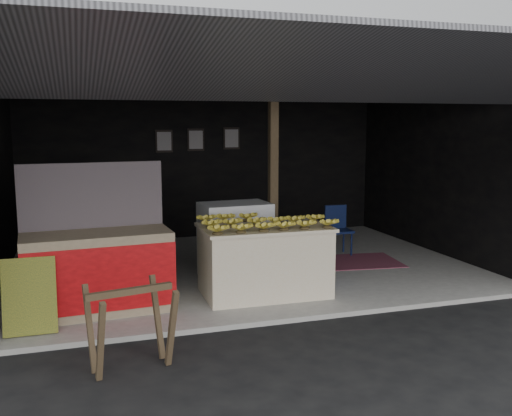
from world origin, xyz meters
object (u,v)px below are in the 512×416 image
object	(u,v)px
sawhorse	(130,319)
water_barrel	(313,263)
neighbor_stall	(98,268)
white_crate	(235,240)
plastic_chair	(337,226)
banana_table	(264,260)

from	to	relation	value
sawhorse	water_barrel	distance (m)	3.36
neighbor_stall	sawhorse	distance (m)	1.67
white_crate	plastic_chair	bearing A→B (deg)	18.95
neighbor_stall	white_crate	bearing A→B (deg)	22.65
banana_table	white_crate	distance (m)	0.95
banana_table	neighbor_stall	bearing A→B (deg)	-177.85
white_crate	sawhorse	xyz separation A→B (m)	(-1.72, -2.62, -0.10)
white_crate	sawhorse	size ratio (longest dim) A/B	1.30
white_crate	water_barrel	distance (m)	1.16
white_crate	water_barrel	xyz separation A→B (m)	(0.96, -0.60, -0.26)
white_crate	neighbor_stall	bearing A→B (deg)	-157.38
plastic_chair	water_barrel	bearing A→B (deg)	-124.71
neighbor_stall	sawhorse	bearing A→B (deg)	-86.49
water_barrel	plastic_chair	bearing A→B (deg)	53.81
neighbor_stall	banana_table	bearing A→B (deg)	-2.97
banana_table	white_crate	bearing A→B (deg)	98.95
sawhorse	plastic_chair	bearing A→B (deg)	31.02
white_crate	water_barrel	bearing A→B (deg)	-36.25
white_crate	neighbor_stall	xyz separation A→B (m)	(-1.94, -0.97, -0.02)
white_crate	plastic_chair	size ratio (longest dim) A/B	1.31
white_crate	sawhorse	bearing A→B (deg)	-127.28
white_crate	banana_table	bearing A→B (deg)	-86.19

